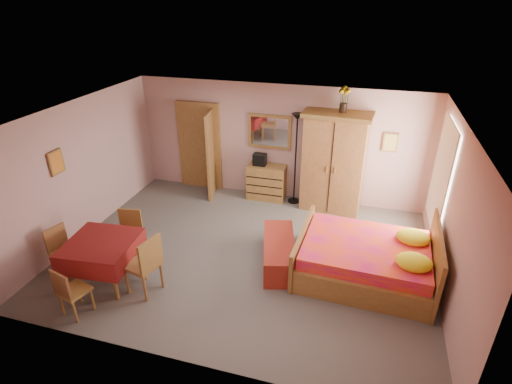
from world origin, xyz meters
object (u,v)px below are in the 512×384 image
(dining_table, at_px, (104,261))
(bed, at_px, (366,250))
(floor_lamp, at_px, (296,160))
(chair_west, at_px, (65,251))
(chair_north, at_px, (128,237))
(stereo, at_px, (260,159))
(sunflower_vase, at_px, (344,99))
(chest_of_drawers, at_px, (267,182))
(wardrobe, at_px, (334,163))
(bench, at_px, (279,252))
(wall_mirror, at_px, (270,132))
(chair_east, at_px, (142,264))
(chair_south, at_px, (74,290))

(dining_table, bearing_deg, bed, 17.86)
(floor_lamp, bearing_deg, chair_west, -131.83)
(bed, distance_m, chair_north, 4.10)
(bed, distance_m, dining_table, 4.30)
(stereo, bearing_deg, sunflower_vase, -1.78)
(chest_of_drawers, distance_m, stereo, 0.57)
(wardrobe, relative_size, dining_table, 2.05)
(wardrobe, height_order, dining_table, wardrobe)
(bench, bearing_deg, floor_lamp, 94.63)
(chair_west, bearing_deg, stereo, 161.47)
(wall_mirror, relative_size, chair_north, 1.08)
(chest_of_drawers, distance_m, chair_west, 4.41)
(floor_lamp, xyz_separation_m, sunflower_vase, (0.91, -0.04, 1.40))
(chest_of_drawers, height_order, wardrobe, wardrobe)
(chest_of_drawers, xyz_separation_m, chair_west, (-2.57, -3.59, 0.02))
(stereo, xyz_separation_m, bed, (2.45, -2.31, -0.43))
(bench, relative_size, chair_east, 1.38)
(wardrobe, xyz_separation_m, chair_west, (-4.04, -3.53, -0.66))
(dining_table, height_order, chair_east, chair_east)
(stereo, xyz_separation_m, bench, (1.01, -2.38, -0.71))
(wall_mirror, xyz_separation_m, wardrobe, (1.47, -0.27, -0.47))
(sunflower_vase, bearing_deg, wall_mirror, 170.88)
(chair_east, bearing_deg, floor_lamp, -11.13)
(wardrobe, height_order, chair_west, wardrobe)
(chair_west, bearing_deg, floor_lamp, 153.32)
(sunflower_vase, bearing_deg, wardrobe, -164.92)
(chair_south, bearing_deg, chair_west, 150.58)
(sunflower_vase, bearing_deg, chest_of_drawers, 178.54)
(wall_mirror, relative_size, chair_east, 0.95)
(sunflower_vase, relative_size, dining_table, 0.50)
(floor_lamp, height_order, chair_south, floor_lamp)
(chair_north, xyz_separation_m, chair_west, (-0.81, -0.65, -0.03))
(wall_mirror, bearing_deg, chair_south, -110.68)
(dining_table, bearing_deg, chair_south, -88.24)
(chair_south, relative_size, chair_north, 0.92)
(chest_of_drawers, relative_size, bench, 0.61)
(stereo, bearing_deg, dining_table, -114.28)
(wall_mirror, xyz_separation_m, bed, (2.28, -2.50, -1.04))
(stereo, height_order, bed, stereo)
(wall_mirror, xyz_separation_m, chair_north, (-1.76, -3.15, -1.10))
(bench, relative_size, chair_north, 1.56)
(floor_lamp, height_order, chair_east, floor_lamp)
(wall_mirror, height_order, dining_table, wall_mirror)
(floor_lamp, distance_m, bench, 2.51)
(chest_of_drawers, height_order, floor_lamp, floor_lamp)
(dining_table, bearing_deg, bench, 25.20)
(stereo, height_order, chair_west, stereo)
(chest_of_drawers, relative_size, chair_south, 1.03)
(wall_mirror, xyz_separation_m, chair_east, (-1.06, -3.85, -1.04))
(wall_mirror, distance_m, chair_west, 4.72)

